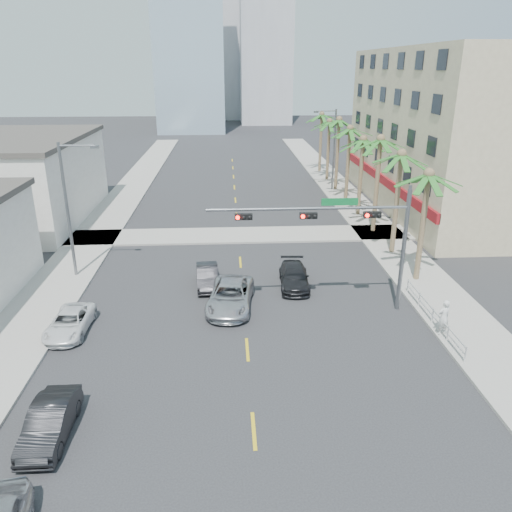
{
  "coord_description": "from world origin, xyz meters",
  "views": [
    {
      "loc": [
        -0.84,
        -17.81,
        13.41
      ],
      "look_at": [
        0.68,
        8.06,
        3.5
      ],
      "focal_mm": 35.0,
      "sensor_mm": 36.0,
      "label": 1
    }
  ],
  "objects_px": {
    "traffic_signal_mast": "(349,228)",
    "car_parked_far": "(70,322)",
    "car_lane_left": "(207,276)",
    "car_lane_center": "(230,296)",
    "car_lane_right": "(294,277)",
    "car_parked_mid": "(50,422)",
    "pedestrian": "(444,317)"
  },
  "relations": [
    {
      "from": "car_parked_mid",
      "to": "car_lane_center",
      "type": "height_order",
      "value": "car_lane_center"
    },
    {
      "from": "car_lane_right",
      "to": "car_lane_left",
      "type": "bearing_deg",
      "value": 179.3
    },
    {
      "from": "car_lane_left",
      "to": "pedestrian",
      "type": "bearing_deg",
      "value": -34.21
    },
    {
      "from": "car_lane_center",
      "to": "car_lane_right",
      "type": "xyz_separation_m",
      "value": [
        4.14,
        2.85,
        -0.09
      ]
    },
    {
      "from": "car_parked_mid",
      "to": "car_lane_left",
      "type": "height_order",
      "value": "car_parked_mid"
    },
    {
      "from": "pedestrian",
      "to": "car_parked_far",
      "type": "bearing_deg",
      "value": -23.46
    },
    {
      "from": "car_lane_left",
      "to": "traffic_signal_mast",
      "type": "bearing_deg",
      "value": -30.85
    },
    {
      "from": "car_lane_right",
      "to": "pedestrian",
      "type": "distance_m",
      "value": 9.8
    },
    {
      "from": "car_parked_mid",
      "to": "car_parked_far",
      "type": "height_order",
      "value": "car_parked_mid"
    },
    {
      "from": "pedestrian",
      "to": "car_lane_right",
      "type": "bearing_deg",
      "value": -63.6
    },
    {
      "from": "traffic_signal_mast",
      "to": "car_parked_far",
      "type": "height_order",
      "value": "traffic_signal_mast"
    },
    {
      "from": "traffic_signal_mast",
      "to": "car_parked_far",
      "type": "relative_size",
      "value": 2.66
    },
    {
      "from": "traffic_signal_mast",
      "to": "car_lane_left",
      "type": "xyz_separation_m",
      "value": [
        -8.03,
        4.05,
        -4.41
      ]
    },
    {
      "from": "car_parked_mid",
      "to": "car_lane_right",
      "type": "xyz_separation_m",
      "value": [
        11.16,
        13.48,
        -0.02
      ]
    },
    {
      "from": "car_parked_mid",
      "to": "pedestrian",
      "type": "height_order",
      "value": "pedestrian"
    },
    {
      "from": "traffic_signal_mast",
      "to": "pedestrian",
      "type": "relative_size",
      "value": 5.65
    },
    {
      "from": "car_lane_right",
      "to": "traffic_signal_mast",
      "type": "bearing_deg",
      "value": -53.23
    },
    {
      "from": "car_parked_far",
      "to": "car_lane_left",
      "type": "distance_m",
      "value": 9.13
    },
    {
      "from": "car_lane_right",
      "to": "pedestrian",
      "type": "height_order",
      "value": "pedestrian"
    },
    {
      "from": "pedestrian",
      "to": "car_lane_left",
      "type": "bearing_deg",
      "value": -48.94
    },
    {
      "from": "car_parked_mid",
      "to": "pedestrian",
      "type": "distance_m",
      "value": 19.27
    },
    {
      "from": "car_lane_center",
      "to": "pedestrian",
      "type": "relative_size",
      "value": 2.72
    },
    {
      "from": "traffic_signal_mast",
      "to": "car_lane_center",
      "type": "relative_size",
      "value": 2.08
    },
    {
      "from": "car_parked_far",
      "to": "car_parked_mid",
      "type": "bearing_deg",
      "value": -77.51
    },
    {
      "from": "traffic_signal_mast",
      "to": "car_lane_right",
      "type": "height_order",
      "value": "traffic_signal_mast"
    },
    {
      "from": "traffic_signal_mast",
      "to": "car_parked_far",
      "type": "bearing_deg",
      "value": -173.9
    },
    {
      "from": "traffic_signal_mast",
      "to": "car_lane_center",
      "type": "bearing_deg",
      "value": 172.95
    },
    {
      "from": "car_parked_far",
      "to": "traffic_signal_mast",
      "type": "bearing_deg",
      "value": 7.54
    },
    {
      "from": "traffic_signal_mast",
      "to": "car_lane_right",
      "type": "distance_m",
      "value": 6.23
    },
    {
      "from": "car_parked_mid",
      "to": "car_parked_far",
      "type": "distance_m",
      "value": 8.35
    },
    {
      "from": "car_lane_left",
      "to": "car_parked_mid",
      "type": "bearing_deg",
      "value": -115.92
    },
    {
      "from": "car_parked_mid",
      "to": "car_lane_left",
      "type": "distance_m",
      "value": 14.94
    }
  ]
}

